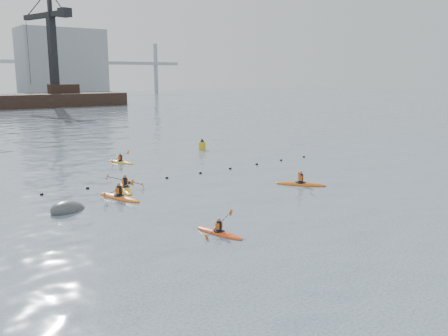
# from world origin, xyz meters

# --- Properties ---
(ground) EXTENTS (400.00, 400.00, 0.00)m
(ground) POSITION_xyz_m (0.00, 0.00, 0.00)
(ground) COLOR #3C4D57
(ground) RESTS_ON ground
(float_line) EXTENTS (33.24, 0.73, 0.24)m
(float_line) POSITION_xyz_m (-0.50, 22.53, 0.03)
(float_line) COLOR black
(float_line) RESTS_ON ground
(kayaker_0) EXTENTS (1.99, 2.95, 1.14)m
(kayaker_0) POSITION_xyz_m (-3.21, 9.76, 0.09)
(kayaker_0) COLOR #E24415
(kayaker_0) RESTS_ON ground
(kayaker_2) EXTENTS (2.35, 3.65, 1.15)m
(kayaker_2) POSITION_xyz_m (-4.30, 18.96, 0.11)
(kayaker_2) COLOR orange
(kayaker_2) RESTS_ON ground
(kayaker_3) EXTENTS (2.43, 3.69, 1.31)m
(kayaker_3) POSITION_xyz_m (-3.00, 20.91, 0.11)
(kayaker_3) COLOR yellow
(kayaker_3) RESTS_ON ground
(kayaker_4) EXTENTS (2.78, 3.23, 1.32)m
(kayaker_4) POSITION_xyz_m (7.52, 14.80, 0.11)
(kayaker_4) COLOR #C75C12
(kayaker_4) RESTS_ON ground
(kayaker_5) EXTENTS (1.99, 3.07, 1.06)m
(kayaker_5) POSITION_xyz_m (0.91, 30.36, 0.09)
(kayaker_5) COLOR yellow
(kayaker_5) RESTS_ON ground
(mooring_buoy) EXTENTS (2.88, 2.32, 1.63)m
(mooring_buoy) POSITION_xyz_m (-7.81, 18.14, 0.00)
(mooring_buoy) COLOR #3E4043
(mooring_buoy) RESTS_ON ground
(nav_buoy) EXTENTS (0.73, 0.73, 1.32)m
(nav_buoy) POSITION_xyz_m (10.88, 32.29, 0.40)
(nav_buoy) COLOR gold
(nav_buoy) RESTS_ON ground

